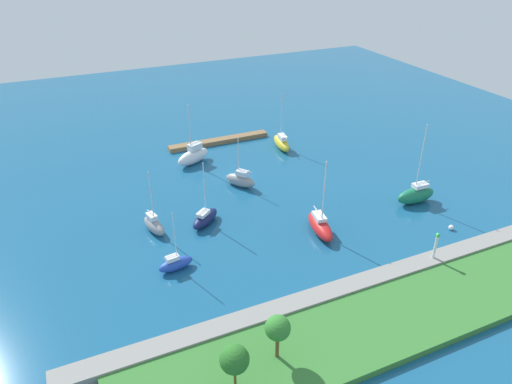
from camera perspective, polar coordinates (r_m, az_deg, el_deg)
name	(u,v)px	position (r m, az deg, el deg)	size (l,w,h in m)	color
water	(236,178)	(82.40, -2.40, 1.72)	(160.00, 160.00, 0.00)	#19567F
pier_dock	(219,141)	(96.31, -4.51, 6.18)	(20.73, 2.00, 0.85)	olive
breakwater	(340,291)	(58.01, 10.11, -11.67)	(64.91, 2.54, 1.11)	gray
shoreline_park	(367,322)	(54.96, 13.29, -15.06)	(56.09, 11.96, 0.86)	#387A33
harbor_beacon	(436,244)	(64.18, 20.95, -5.86)	(0.56, 0.56, 3.73)	silver
park_tree_center	(234,359)	(45.07, -2.62, -19.58)	(2.78, 2.78, 4.79)	brown
park_tree_east	(278,328)	(47.07, 2.65, -16.15)	(2.55, 2.55, 5.13)	brown
sailboat_gray_mid_basin	(240,180)	(79.19, -1.90, 1.49)	(4.84, 5.65, 8.64)	gray
sailboat_navy_lone_south	(205,218)	(69.58, -6.19, -3.15)	(5.74, 5.20, 9.87)	#141E4C
sailboat_yellow_far_north	(282,142)	(93.36, 3.11, 6.00)	(2.98, 7.22, 10.99)	yellow
sailboat_red_east_end	(320,226)	(67.75, 7.77, -4.07)	(3.48, 7.55, 11.50)	red
sailboat_blue_near_pier	(176,263)	(61.42, -9.71, -8.52)	(4.76, 2.25, 8.39)	#2347B2
sailboat_green_by_breakwater	(416,195)	(78.38, 18.79, -0.30)	(6.76, 2.52, 13.28)	#19724C
sailboat_white_off_beacon	(193,156)	(87.77, -7.59, 4.38)	(7.49, 5.33, 11.33)	white
sailboat_gray_west_end	(154,225)	(69.05, -12.25, -3.89)	(2.94, 5.49, 9.71)	gray
mooring_buoy_white	(451,227)	(73.82, 22.54, -3.99)	(0.76, 0.76, 0.76)	white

